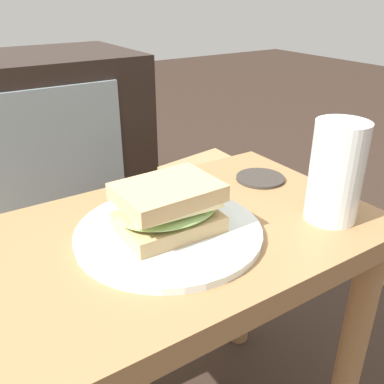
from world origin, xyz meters
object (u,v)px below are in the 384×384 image
Objects in this scene: sandwich_front at (168,207)px; beer_glass at (336,175)px; plate at (169,232)px; paper_bag at (203,221)px; coaster at (260,178)px.

sandwich_front is 0.24m from beer_glass.
plate is 0.63m from paper_bag.
sandwich_front reaches higher than paper_bag.
plate is 1.75× the size of beer_glass.
paper_bag is (0.13, 0.51, -0.36)m from beer_glass.
plate is at bearing -165.96° from sandwich_front.
plate is 0.25m from beer_glass.
plate is at bearing -129.58° from paper_bag.
sandwich_front reaches higher than plate.
beer_glass is (0.22, -0.09, 0.06)m from plate.
coaster reaches higher than paper_bag.
coaster is 0.48m from paper_bag.
paper_bag is at bearing 70.44° from coaster.
sandwich_front reaches higher than coaster.
plate is 3.00× the size of coaster.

